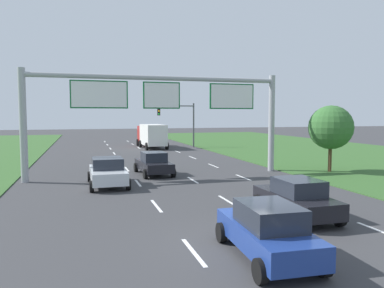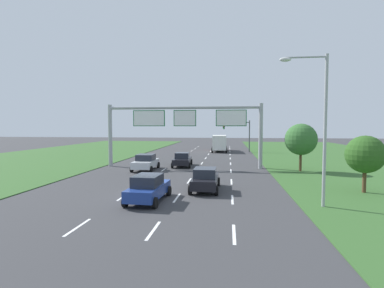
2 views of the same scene
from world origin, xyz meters
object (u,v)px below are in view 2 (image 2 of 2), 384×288
at_px(car_near_red, 205,179).
at_px(street_lamp, 318,117).
at_px(car_mid_lane, 148,188).
at_px(box_truck, 219,142).
at_px(car_lead_silver, 182,160).
at_px(car_far_ahead, 146,162).
at_px(sign_gantry, 184,123).
at_px(roadside_tree_near, 365,154).
at_px(roadside_tree_mid, 301,139).
at_px(traffic_light_mast, 238,130).

distance_m(car_near_red, street_lamp, 8.69).
height_order(car_mid_lane, box_truck, box_truck).
relative_size(car_lead_silver, car_far_ahead, 0.99).
bearing_deg(box_truck, sign_gantry, -100.20).
bearing_deg(car_mid_lane, car_lead_silver, 94.32).
relative_size(car_mid_lane, sign_gantry, 0.25).
height_order(roadside_tree_near, roadside_tree_mid, roadside_tree_mid).
bearing_deg(car_mid_lane, street_lamp, 1.79).
height_order(sign_gantry, street_lamp, street_lamp).
distance_m(car_far_ahead, roadside_tree_near, 19.87).
distance_m(street_lamp, roadside_tree_mid, 13.82).
xyz_separation_m(car_lead_silver, traffic_light_mast, (6.93, 20.14, 3.10)).
bearing_deg(box_truck, street_lamp, -81.74).
xyz_separation_m(traffic_light_mast, street_lamp, (3.21, -36.29, 1.21)).
height_order(car_near_red, roadside_tree_near, roadside_tree_near).
xyz_separation_m(street_lamp, roadside_tree_mid, (2.24, 13.52, -1.83)).
xyz_separation_m(car_near_red, traffic_light_mast, (3.34, 32.51, 3.07)).
relative_size(car_mid_lane, car_far_ahead, 0.97).
distance_m(car_lead_silver, box_truck, 21.17).
bearing_deg(car_near_red, roadside_tree_mid, 48.06).
bearing_deg(car_lead_silver, car_mid_lane, -91.91).
bearing_deg(car_far_ahead, roadside_tree_near, -27.33).
relative_size(car_far_ahead, roadside_tree_near, 1.13).
bearing_deg(car_near_red, traffic_light_mast, 84.26).
distance_m(box_truck, traffic_light_mast, 4.11).
height_order(box_truck, traffic_light_mast, traffic_light_mast).
xyz_separation_m(car_near_red, roadside_tree_near, (10.81, 0.29, 1.86)).
height_order(car_far_ahead, roadside_tree_mid, roadside_tree_mid).
relative_size(car_lead_silver, traffic_light_mast, 0.79).
bearing_deg(sign_gantry, traffic_light_mast, 72.60).
bearing_deg(box_truck, roadside_tree_near, -73.60).
height_order(car_near_red, traffic_light_mast, traffic_light_mast).
bearing_deg(box_truck, car_mid_lane, -96.71).
bearing_deg(car_lead_silver, street_lamp, -61.24).
distance_m(street_lamp, roadside_tree_near, 6.37).
bearing_deg(car_far_ahead, car_lead_silver, 43.60).
relative_size(car_near_red, traffic_light_mast, 0.77).
bearing_deg(car_far_ahead, sign_gantry, 32.93).
distance_m(car_near_red, car_mid_lane, 4.80).
relative_size(box_truck, roadside_tree_near, 1.97).
xyz_separation_m(car_near_red, roadside_tree_mid, (8.79, 9.74, 2.45)).
bearing_deg(box_truck, car_far_ahead, -107.75).
bearing_deg(car_lead_silver, roadside_tree_mid, -15.34).
xyz_separation_m(car_far_ahead, traffic_light_mast, (10.27, 23.44, 3.05)).
height_order(box_truck, sign_gantry, sign_gantry).
bearing_deg(box_truck, car_near_red, -91.76).
xyz_separation_m(roadside_tree_near, roadside_tree_mid, (-2.02, 9.44, 0.60)).
distance_m(car_mid_lane, roadside_tree_near, 14.64).
bearing_deg(car_far_ahead, traffic_light_mast, 65.34).
bearing_deg(street_lamp, roadside_tree_near, 43.74).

